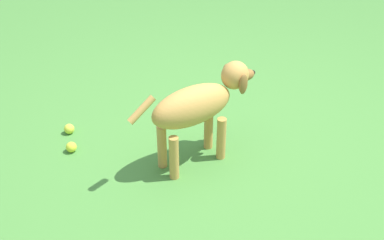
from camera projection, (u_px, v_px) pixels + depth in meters
ground at (231, 147)px, 2.98m from camera, size 14.00×14.00×0.00m
dog at (199, 105)px, 2.67m from camera, size 0.58×0.68×0.57m
tennis_ball_0 at (71, 147)px, 2.92m from camera, size 0.07×0.07×0.07m
tennis_ball_1 at (69, 129)px, 3.09m from camera, size 0.07×0.07×0.07m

